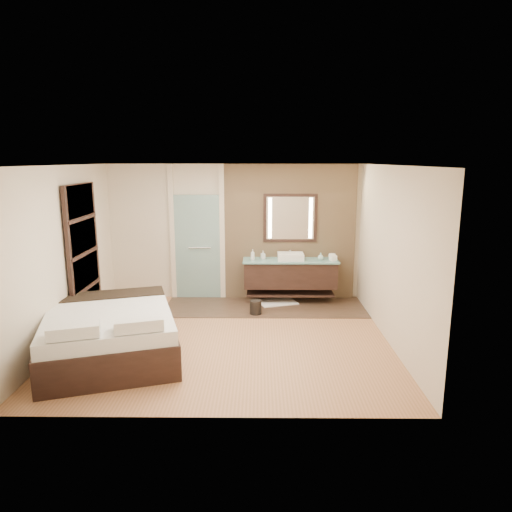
{
  "coord_description": "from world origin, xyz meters",
  "views": [
    {
      "loc": [
        0.5,
        -6.78,
        2.78
      ],
      "look_at": [
        0.44,
        0.6,
        1.22
      ],
      "focal_mm": 32.0,
      "sensor_mm": 36.0,
      "label": 1
    }
  ],
  "objects_px": {
    "mirror_unit": "(290,218)",
    "waste_bin": "(256,307)",
    "vanity": "(290,274)",
    "bed": "(110,333)"
  },
  "relations": [
    {
      "from": "vanity",
      "to": "bed",
      "type": "distance_m",
      "value": 3.77
    },
    {
      "from": "vanity",
      "to": "waste_bin",
      "type": "xyz_separation_m",
      "value": [
        -0.67,
        -0.76,
        -0.45
      ]
    },
    {
      "from": "vanity",
      "to": "bed",
      "type": "relative_size",
      "value": 0.71
    },
    {
      "from": "mirror_unit",
      "to": "waste_bin",
      "type": "distance_m",
      "value": 1.94
    },
    {
      "from": "mirror_unit",
      "to": "waste_bin",
      "type": "bearing_deg",
      "value": -124.08
    },
    {
      "from": "bed",
      "to": "waste_bin",
      "type": "bearing_deg",
      "value": 24.01
    },
    {
      "from": "mirror_unit",
      "to": "waste_bin",
      "type": "height_order",
      "value": "mirror_unit"
    },
    {
      "from": "vanity",
      "to": "bed",
      "type": "height_order",
      "value": "vanity"
    },
    {
      "from": "bed",
      "to": "waste_bin",
      "type": "distance_m",
      "value": 2.76
    },
    {
      "from": "bed",
      "to": "mirror_unit",
      "type": "bearing_deg",
      "value": 28.43
    }
  ]
}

